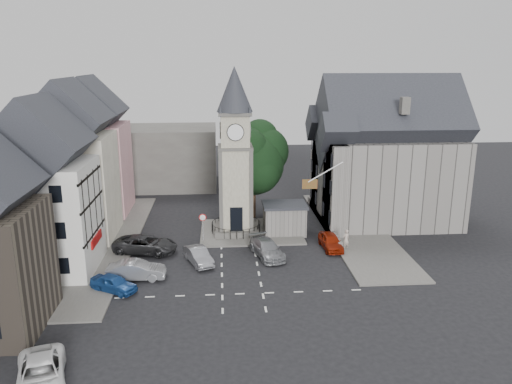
{
  "coord_description": "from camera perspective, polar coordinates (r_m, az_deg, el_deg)",
  "views": [
    {
      "loc": [
        -1.51,
        -39.25,
        16.89
      ],
      "look_at": [
        1.79,
        5.0,
        4.99
      ],
      "focal_mm": 35.0,
      "sensor_mm": 36.0,
      "label": 1
    }
  ],
  "objects": [
    {
      "name": "car_west_grey",
      "position": [
        45.97,
        -12.53,
        -5.87
      ],
      "size": [
        6.09,
        3.75,
        1.58
      ],
      "primitive_type": "imported",
      "rotation": [
        0.0,
        0.0,
        1.36
      ],
      "color": "#272729",
      "rests_on": "ground"
    },
    {
      "name": "car_west_blue",
      "position": [
        39.34,
        -15.96,
        -10.01
      ],
      "size": [
        3.98,
        3.18,
        1.27
      ],
      "primitive_type": "imported",
      "rotation": [
        0.0,
        0.0,
        1.04
      ],
      "color": "navy",
      "rests_on": "ground"
    },
    {
      "name": "terrace_tudor",
      "position": [
        43.03,
        -23.08,
        -0.62
      ],
      "size": [
        8.1,
        7.6,
        12.0
      ],
      "color": "silver",
      "rests_on": "ground"
    },
    {
      "name": "car_island_silver",
      "position": [
        42.98,
        -6.61,
        -7.25
      ],
      "size": [
        2.91,
        4.38,
        1.37
      ],
      "primitive_type": "imported",
      "rotation": [
        0.0,
        0.0,
        0.39
      ],
      "color": "gray",
      "rests_on": "ground"
    },
    {
      "name": "car_island_east",
      "position": [
        44.13,
        1.26,
        -6.47
      ],
      "size": [
        3.29,
        5.37,
        1.45
      ],
      "primitive_type": "imported",
      "rotation": [
        0.0,
        0.0,
        0.27
      ],
      "color": "gray",
      "rests_on": "ground"
    },
    {
      "name": "warning_sign_post",
      "position": [
        47.12,
        -6.11,
        -3.46
      ],
      "size": [
        0.7,
        0.19,
        2.85
      ],
      "color": "black",
      "rests_on": "ground"
    },
    {
      "name": "pavement_east",
      "position": [
        51.94,
        11.09,
        -4.17
      ],
      "size": [
        6.0,
        26.0,
        0.14
      ],
      "primitive_type": "cube",
      "color": "#595651",
      "rests_on": "ground"
    },
    {
      "name": "car_west_silver",
      "position": [
        40.88,
        -13.52,
        -8.68
      ],
      "size": [
        4.62,
        1.68,
        1.51
      ],
      "primitive_type": "imported",
      "rotation": [
        0.0,
        0.0,
        1.55
      ],
      "color": "#919398",
      "rests_on": "ground"
    },
    {
      "name": "car_east_red",
      "position": [
        46.34,
        8.53,
        -5.61
      ],
      "size": [
        1.87,
        4.19,
        1.4
      ],
      "primitive_type": "imported",
      "rotation": [
        0.0,
        0.0,
        0.05
      ],
      "color": "maroon",
      "rests_on": "ground"
    },
    {
      "name": "town_tree",
      "position": [
        53.3,
        -0.41,
        4.29
      ],
      "size": [
        7.2,
        7.2,
        10.8
      ],
      "color": "black",
      "rests_on": "ground"
    },
    {
      "name": "van_sw_white",
      "position": [
        30.27,
        -23.38,
        -18.62
      ],
      "size": [
        3.85,
        5.77,
        1.47
      ],
      "primitive_type": "imported",
      "rotation": [
        0.0,
        0.0,
        0.29
      ],
      "color": "white",
      "rests_on": "ground"
    },
    {
      "name": "clock_tower",
      "position": [
        48.08,
        -2.39,
        4.49
      ],
      "size": [
        4.86,
        4.86,
        16.25
      ],
      "color": "#4C4944",
      "rests_on": "ground"
    },
    {
      "name": "east_boundary_wall",
      "position": [
        53.02,
        7.62,
        -3.19
      ],
      "size": [
        0.4,
        16.0,
        0.9
      ],
      "primitive_type": "cube",
      "color": "slate",
      "rests_on": "ground"
    },
    {
      "name": "central_island",
      "position": [
        50.24,
        -0.58,
        -4.53
      ],
      "size": [
        10.0,
        8.0,
        0.16
      ],
      "primitive_type": "cube",
      "color": "#595651",
      "rests_on": "ground"
    },
    {
      "name": "east_building",
      "position": [
        54.14,
        14.27,
        3.23
      ],
      "size": [
        14.4,
        11.4,
        12.6
      ],
      "color": "slate",
      "rests_on": "ground"
    },
    {
      "name": "ground",
      "position": [
        42.76,
        -1.91,
        -8.26
      ],
      "size": [
        120.0,
        120.0,
        0.0
      ],
      "primitive_type": "plane",
      "color": "black",
      "rests_on": "ground"
    },
    {
      "name": "pedestrian",
      "position": [
        46.36,
        10.24,
        -5.35
      ],
      "size": [
        0.81,
        0.68,
        1.9
      ],
      "primitive_type": "imported",
      "rotation": [
        0.0,
        0.0,
        3.53
      ],
      "color": "#AE9D90",
      "rests_on": "ground"
    },
    {
      "name": "road_markings",
      "position": [
        37.77,
        -1.55,
        -11.55
      ],
      "size": [
        20.0,
        8.0,
        0.01
      ],
      "primitive_type": "cube",
      "color": "silver",
      "rests_on": "ground"
    },
    {
      "name": "flagpole",
      "position": [
        45.38,
        7.95,
        2.28
      ],
      "size": [
        3.68,
        0.1,
        2.74
      ],
      "color": "white",
      "rests_on": "ground"
    },
    {
      "name": "stone_shelter",
      "position": [
        49.61,
        3.26,
        -3.03
      ],
      "size": [
        4.3,
        3.3,
        3.08
      ],
      "color": "slate",
      "rests_on": "ground"
    },
    {
      "name": "terrace_cream",
      "position": [
        50.35,
        -20.31,
        2.26
      ],
      "size": [
        8.1,
        7.6,
        12.8
      ],
      "color": "beige",
      "rests_on": "ground"
    },
    {
      "name": "terrace_pink",
      "position": [
        57.92,
        -18.21,
        4.01
      ],
      "size": [
        8.1,
        7.6,
        12.8
      ],
      "color": "#D19096",
      "rests_on": "ground"
    },
    {
      "name": "backdrop_west",
      "position": [
        69.28,
        -12.92,
        3.91
      ],
      "size": [
        20.0,
        10.0,
        8.0
      ],
      "primitive_type": "cube",
      "color": "#4C4944",
      "rests_on": "ground"
    },
    {
      "name": "pavement_west",
      "position": [
        49.51,
        -16.89,
        -5.53
      ],
      "size": [
        6.0,
        30.0,
        0.14
      ],
      "primitive_type": "cube",
      "color": "#595651",
      "rests_on": "ground"
    }
  ]
}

